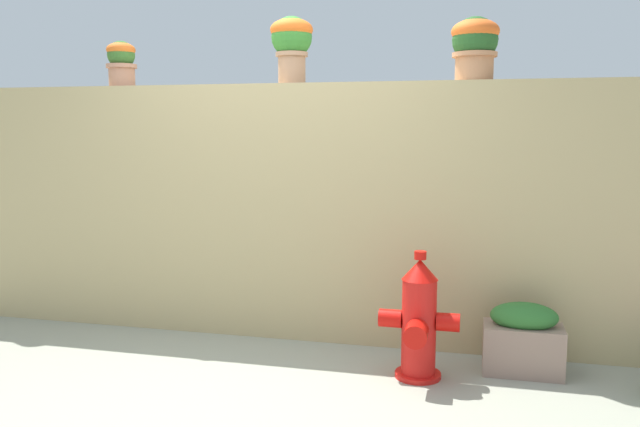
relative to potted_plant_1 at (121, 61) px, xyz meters
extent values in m
plane|color=gray|center=(1.31, -1.22, -2.06)|extent=(24.00, 24.00, 0.00)
cube|color=tan|center=(1.31, -0.01, -1.13)|extent=(6.14, 0.35, 1.86)
cylinder|color=#AF775D|center=(0.00, 0.00, -0.12)|extent=(0.20, 0.20, 0.18)
cylinder|color=#AF775D|center=(0.00, 0.00, -0.04)|extent=(0.23, 0.23, 0.03)
sphere|color=#356327|center=(0.00, 0.00, 0.04)|extent=(0.21, 0.21, 0.21)
ellipsoid|color=orange|center=(0.00, 0.00, 0.08)|extent=(0.22, 0.22, 0.12)
cylinder|color=tan|center=(1.36, 0.03, -0.09)|extent=(0.20, 0.20, 0.23)
cylinder|color=tan|center=(1.36, 0.03, 0.01)|extent=(0.23, 0.23, 0.03)
sphere|color=#347C2C|center=(1.36, 0.03, 0.14)|extent=(0.30, 0.30, 0.30)
ellipsoid|color=orange|center=(1.36, 0.03, 0.19)|extent=(0.31, 0.31, 0.16)
cylinder|color=tan|center=(2.66, -0.04, -0.11)|extent=(0.25, 0.25, 0.19)
cylinder|color=tan|center=(2.66, -0.04, -0.03)|extent=(0.30, 0.30, 0.03)
sphere|color=#255423|center=(2.66, -0.04, 0.07)|extent=(0.30, 0.30, 0.30)
ellipsoid|color=orange|center=(2.66, -0.04, 0.12)|extent=(0.32, 0.32, 0.17)
cylinder|color=red|center=(2.38, -0.67, -2.05)|extent=(0.29, 0.29, 0.03)
cylinder|color=red|center=(2.38, -0.67, -1.75)|extent=(0.21, 0.21, 0.62)
cone|color=red|center=(2.38, -0.67, -1.38)|extent=(0.22, 0.22, 0.13)
cylinder|color=red|center=(2.38, -0.67, -1.29)|extent=(0.07, 0.07, 0.05)
cylinder|color=red|center=(2.20, -0.67, -1.70)|extent=(0.14, 0.11, 0.11)
cylinder|color=red|center=(2.56, -0.67, -1.70)|extent=(0.14, 0.11, 0.11)
cylinder|color=red|center=(2.38, -0.86, -1.73)|extent=(0.14, 0.16, 0.14)
cube|color=gray|center=(3.02, -0.45, -1.91)|extent=(0.49, 0.27, 0.31)
ellipsoid|color=#2C672A|center=(3.02, -0.45, -1.69)|extent=(0.42, 0.23, 0.18)
camera|label=1|loc=(2.70, -4.57, -0.52)|focal=36.11mm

